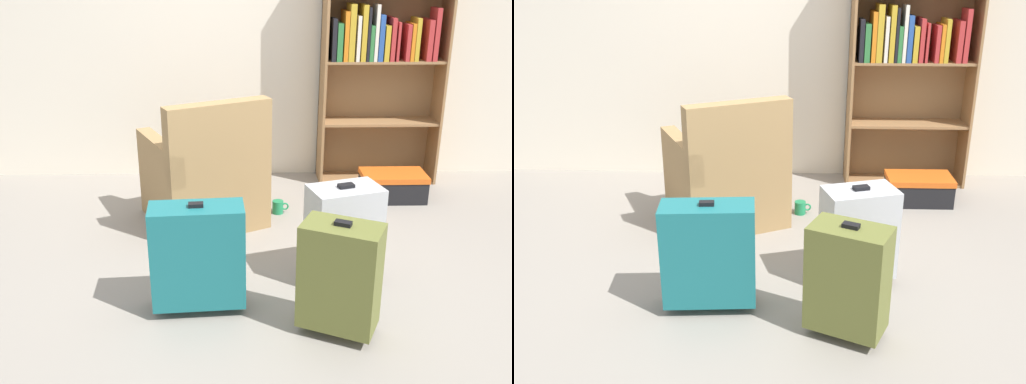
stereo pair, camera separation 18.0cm
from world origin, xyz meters
The scene contains 9 objects.
ground_plane centered at (0.00, 0.00, 0.00)m, with size 8.42×8.42×0.00m, color gray.
back_wall centered at (0.00, 1.95, 1.30)m, with size 4.81×0.10×2.60m, color beige.
bookshelf centered at (0.97, 1.74, 1.18)m, with size 0.95×0.30×1.95m.
armchair centered at (-0.36, 0.92, 0.32)m, with size 0.94×0.94×0.90m.
mug centered at (0.15, 1.04, 0.05)m, with size 0.12×0.08×0.10m.
storage_box centered at (1.05, 1.29, 0.11)m, with size 0.49×0.30×0.21m.
suitcase_teal centered at (-0.33, -0.20, 0.32)m, with size 0.49×0.24×0.61m.
suitcase_olive centered at (0.36, -0.42, 0.31)m, with size 0.43×0.35×0.60m.
suitcase_silver centered at (0.46, 0.10, 0.31)m, with size 0.44×0.34×0.58m.
Camera 2 is at (0.08, -2.81, 1.71)m, focal length 40.59 mm.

